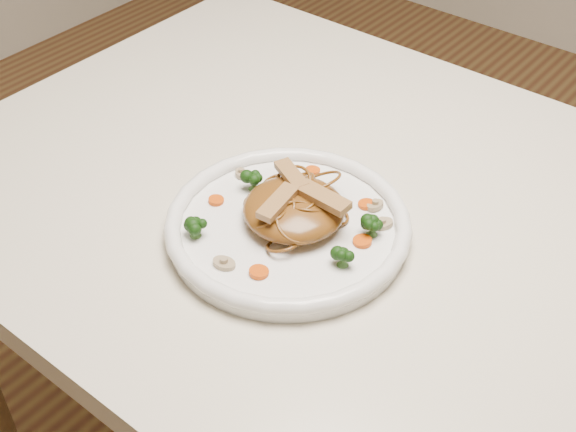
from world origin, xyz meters
The scene contains 19 objects.
table centered at (0.00, 0.00, 0.65)m, with size 1.20×0.80×0.75m.
plate centered at (-0.07, -0.09, 0.76)m, with size 0.29×0.29×0.02m, color white.
noodle_mound centered at (-0.07, -0.08, 0.78)m, with size 0.12×0.12×0.04m, color brown.
chicken_a centered at (-0.03, -0.07, 0.81)m, with size 0.07×0.02×0.01m, color #A1774C.
chicken_b centered at (-0.09, -0.06, 0.81)m, with size 0.06×0.02×0.01m, color #A1774C.
chicken_c centered at (-0.07, -0.11, 0.81)m, with size 0.06×0.02×0.01m, color #A1774C.
broccoli_0 centered at (0.02, -0.05, 0.78)m, with size 0.03×0.03×0.03m, color #14320A, non-canonical shape.
broccoli_1 centered at (-0.15, -0.07, 0.78)m, with size 0.03×0.03×0.03m, color #14320A, non-canonical shape.
broccoli_2 centered at (-0.14, -0.18, 0.78)m, with size 0.03×0.03×0.03m, color #14320A, non-canonical shape.
broccoli_3 centered at (0.02, -0.11, 0.78)m, with size 0.02×0.02×0.03m, color #14320A, non-canonical shape.
carrot_0 centered at (-0.01, -0.01, 0.77)m, with size 0.02×0.02×0.01m, color #EE5908.
carrot_1 centered at (-0.16, -0.12, 0.77)m, with size 0.02×0.02×0.01m, color #EE5908.
carrot_2 centered at (0.02, -0.07, 0.77)m, with size 0.02×0.02×0.01m, color #EE5908.
carrot_3 centered at (-0.11, 0.01, 0.77)m, with size 0.02×0.02×0.01m, color #EE5908.
carrot_4 centered at (-0.04, -0.18, 0.77)m, with size 0.02×0.02×0.01m, color #EE5908.
mushroom_0 centered at (-0.08, -0.19, 0.77)m, with size 0.03×0.03×0.01m, color tan.
mushroom_1 centered at (0.02, -0.03, 0.77)m, with size 0.03×0.03×0.01m, color tan.
mushroom_2 centered at (-0.18, -0.06, 0.77)m, with size 0.02×0.02×0.01m, color tan.
mushroom_3 centered at (0.00, 0.00, 0.77)m, with size 0.03×0.03×0.01m, color tan.
Camera 1 is at (0.37, -0.64, 1.37)m, focal length 47.96 mm.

